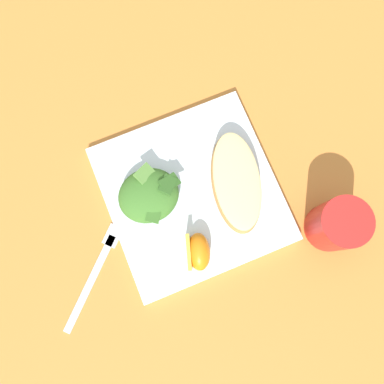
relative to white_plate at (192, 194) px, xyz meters
The scene contains 7 objects.
ground 0.01m from the white_plate, ahead, with size 3.00×3.00×0.00m, color #C67A33.
white_plate is the anchor object (origin of this frame).
cheesy_pizza_bread 0.08m from the white_plate, 10.83° to the right, with size 0.12×0.18×0.04m.
green_salad_pile 0.08m from the white_plate, 163.61° to the left, with size 0.11×0.10×0.05m.
orange_wedge_front 0.10m from the white_plate, 107.07° to the right, with size 0.05×0.07×0.04m.
metal_fork 0.20m from the white_plate, 163.84° to the right, with size 0.15×0.14×0.01m.
drinking_red_cup 0.24m from the white_plate, 36.24° to the right, with size 0.08×0.08×0.10m, color red.
Camera 1 is at (-0.05, -0.12, 0.70)m, focal length 38.74 mm.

